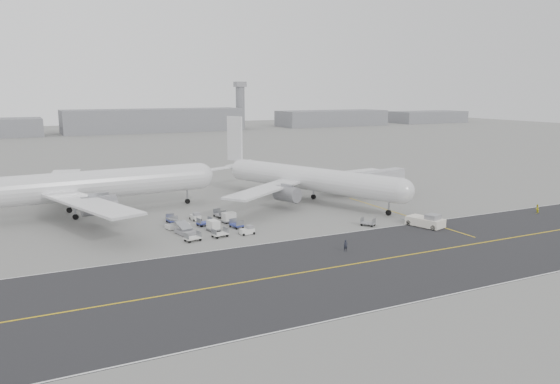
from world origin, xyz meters
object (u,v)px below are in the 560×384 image
airliner_b (306,178)px  ground_crew_a (346,246)px  airliner_a (72,187)px  jet_bridge (381,178)px  ground_crew_b (537,209)px  control_tower (240,104)px  pushback_tug (426,221)px

airliner_b → ground_crew_a: airliner_b is taller
airliner_a → ground_crew_a: 58.90m
jet_bridge → ground_crew_a: bearing=-147.4°
airliner_a → jet_bridge: 70.60m
ground_crew_b → jet_bridge: bearing=-64.4°
jet_bridge → ground_crew_b: (17.87, -30.52, -3.55)m
control_tower → jet_bridge: control_tower is taller
airliner_b → control_tower: bearing=49.1°
airliner_a → airliner_b: 50.77m
pushback_tug → ground_crew_a: bearing=-179.8°
pushback_tug → airliner_b: bearing=89.2°
control_tower → jet_bridge: (-61.59, -240.89, -11.77)m
jet_bridge → airliner_b: bearing=159.9°
jet_bridge → ground_crew_b: jet_bridge is taller
pushback_tug → ground_crew_b: pushback_tug is taller
pushback_tug → jet_bridge: (10.97, 29.21, 3.41)m
control_tower → airliner_b: 252.64m
ground_crew_a → ground_crew_b: ground_crew_a is taller
ground_crew_a → ground_crew_b: size_ratio=1.00×
airliner_b → jet_bridge: bearing=-27.7°
airliner_b → ground_crew_a: (-13.77, -37.95, -4.53)m
airliner_a → jet_bridge: size_ratio=3.60×
ground_crew_a → ground_crew_b: 51.68m
ground_crew_a → jet_bridge: bearing=52.5°
airliner_b → ground_crew_b: size_ratio=27.89×
airliner_b → jet_bridge: 19.87m
jet_bridge → pushback_tug: bearing=-125.1°
control_tower → ground_crew_b: size_ratio=16.65×
pushback_tug → ground_crew_b: 28.87m
ground_crew_a → airliner_a: bearing=133.7°
pushback_tug → airliner_a: bearing=129.7°
airliner_a → ground_crew_b: airliner_a is taller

